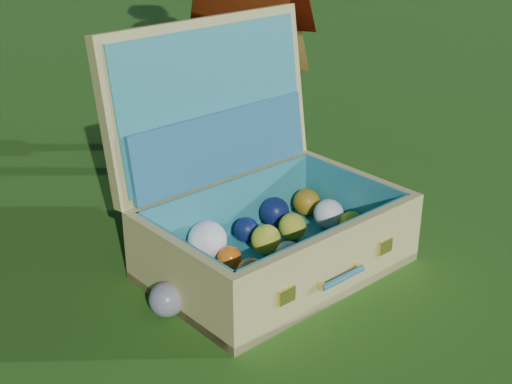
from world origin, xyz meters
name	(u,v)px	position (x,y,z in m)	size (l,w,h in m)	color
ground	(351,257)	(0.00, 0.00, 0.00)	(60.00, 60.00, 0.00)	#215114
stray_ball	(167,299)	(-0.51, 0.06, 0.04)	(0.08, 0.08, 0.08)	#406BA8
suitcase	(253,200)	(-0.20, 0.16, 0.16)	(0.65, 0.55, 0.59)	#CCBF6E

